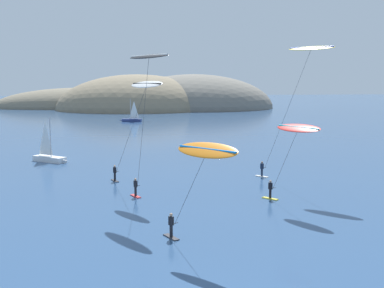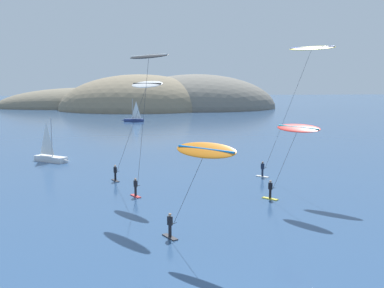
# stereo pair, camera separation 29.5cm
# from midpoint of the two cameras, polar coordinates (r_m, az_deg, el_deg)

# --- Properties ---
(headland_island) EXTENTS (102.98, 51.78, 24.67)m
(headland_island) POSITION_cam_midpoint_polar(r_m,az_deg,el_deg) (175.73, -4.49, 4.24)
(headland_island) COLOR #7A705B
(headland_island) RESTS_ON ground
(sailboat_near) EXTENTS (5.28, 4.42, 5.70)m
(sailboat_near) POSITION_cam_midpoint_polar(r_m,az_deg,el_deg) (64.61, -16.09, -1.47)
(sailboat_near) COLOR white
(sailboat_near) RESTS_ON ground
(sailboat_far) EXTENTS (5.96, 2.48, 5.70)m
(sailboat_far) POSITION_cam_midpoint_polar(r_m,az_deg,el_deg) (121.43, -6.96, 2.95)
(sailboat_far) COLOR navy
(sailboat_far) RESTS_ON ground
(kitesurfer_black) EXTENTS (4.09, 5.50, 12.78)m
(kitesurfer_black) POSITION_cam_midpoint_polar(r_m,az_deg,el_deg) (41.20, -5.09, 8.99)
(kitesurfer_black) COLOR red
(kitesurfer_black) RESTS_ON ground
(kitesurfer_white) EXTENTS (5.60, 8.15, 10.52)m
(kitesurfer_white) POSITION_cam_midpoint_polar(r_m,az_deg,el_deg) (45.46, -5.54, 6.06)
(kitesurfer_white) COLOR #2D2D33
(kitesurfer_white) RESTS_ON ground
(kitesurfer_red) EXTENTS (3.89, 5.65, 6.97)m
(kitesurfer_red) POSITION_cam_midpoint_polar(r_m,az_deg,el_deg) (40.77, 12.38, 1.18)
(kitesurfer_red) COLOR yellow
(kitesurfer_red) RESTS_ON ground
(kitesurfer_yellow) EXTENTS (6.58, 6.82, 13.95)m
(kitesurfer_yellow) POSITION_cam_midpoint_polar(r_m,az_deg,el_deg) (49.94, 13.69, 9.77)
(kitesurfer_yellow) COLOR silver
(kitesurfer_yellow) RESTS_ON ground
(kitesurfer_orange) EXTENTS (4.64, 5.31, 6.76)m
(kitesurfer_orange) POSITION_cam_midpoint_polar(r_m,az_deg,el_deg) (29.79, 1.51, -1.57)
(kitesurfer_orange) COLOR #2D2D33
(kitesurfer_orange) RESTS_ON ground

